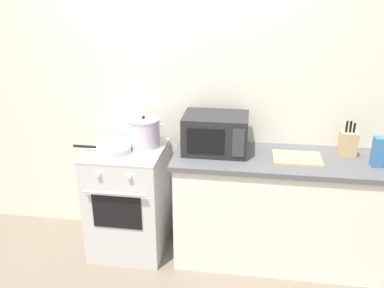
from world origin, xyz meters
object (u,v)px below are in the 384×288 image
(stove, at_px, (129,200))
(cutting_board, at_px, (297,158))
(pasta_box, at_px, (378,152))
(stock_pot, at_px, (144,132))
(knife_block, at_px, (348,143))
(frying_pan, at_px, (113,149))
(microwave, at_px, (216,133))

(stove, bearing_deg, cutting_board, 0.05)
(stove, bearing_deg, pasta_box, -0.87)
(stock_pot, height_order, cutting_board, stock_pot)
(stock_pot, distance_m, knife_block, 1.60)
(stock_pot, bearing_deg, frying_pan, -140.81)
(stock_pot, bearing_deg, cutting_board, -5.06)
(cutting_board, height_order, pasta_box, pasta_box)
(frying_pan, height_order, knife_block, knife_block)
(cutting_board, bearing_deg, stock_pot, 174.94)
(pasta_box, bearing_deg, stove, 179.13)
(frying_pan, relative_size, cutting_board, 1.31)
(stock_pot, xyz_separation_m, cutting_board, (1.22, -0.11, -0.11))
(cutting_board, xyz_separation_m, knife_block, (0.39, 0.14, 0.09))
(frying_pan, bearing_deg, cutting_board, 2.56)
(cutting_board, height_order, knife_block, knife_block)
(knife_block, bearing_deg, cutting_board, -160.14)
(stove, height_order, stock_pot, stock_pot)
(stove, xyz_separation_m, knife_block, (1.73, 0.14, 0.56))
(microwave, relative_size, cutting_board, 1.39)
(stove, relative_size, frying_pan, 1.95)
(cutting_board, distance_m, pasta_box, 0.57)
(microwave, bearing_deg, stove, -173.70)
(stock_pot, xyz_separation_m, pasta_box, (1.78, -0.14, -0.01))
(frying_pan, bearing_deg, stock_pot, 39.19)
(pasta_box, bearing_deg, stock_pot, 175.57)
(microwave, height_order, knife_block, microwave)
(stove, distance_m, stock_pot, 0.60)
(frying_pan, relative_size, knife_block, 1.68)
(frying_pan, distance_m, cutting_board, 1.43)
(knife_block, bearing_deg, frying_pan, -173.59)
(cutting_board, relative_size, pasta_box, 1.64)
(stove, relative_size, pasta_box, 4.18)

